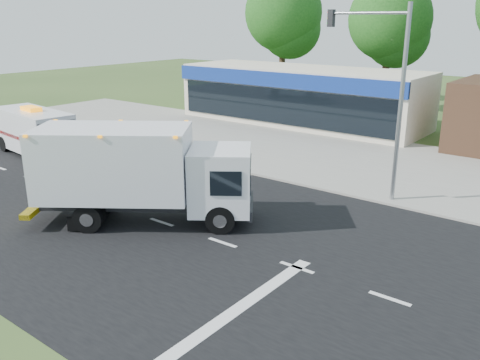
{
  "coord_description": "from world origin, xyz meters",
  "views": [
    {
      "loc": [
        10.29,
        -12.3,
        7.4
      ],
      "look_at": [
        -0.64,
        1.82,
        1.7
      ],
      "focal_mm": 38.0,
      "sensor_mm": 36.0,
      "label": 1
    }
  ],
  "objects": [
    {
      "name": "ground",
      "position": [
        0.0,
        0.0,
        0.0
      ],
      "size": [
        120.0,
        120.0,
        0.0
      ],
      "primitive_type": "plane",
      "color": "#385123",
      "rests_on": "ground"
    },
    {
      "name": "road_asphalt",
      "position": [
        0.0,
        0.0,
        0.0
      ],
      "size": [
        60.0,
        14.0,
        0.02
      ],
      "primitive_type": "cube",
      "color": "black",
      "rests_on": "ground"
    },
    {
      "name": "ems_box_truck",
      "position": [
        -3.71,
        -0.37,
        2.1
      ],
      "size": [
        8.16,
        6.86,
        3.65
      ],
      "rotation": [
        0.0,
        0.0,
        0.62
      ],
      "color": "black",
      "rests_on": "ground"
    },
    {
      "name": "sidewalk",
      "position": [
        0.0,
        8.2,
        0.06
      ],
      "size": [
        60.0,
        2.4,
        0.12
      ],
      "primitive_type": "cube",
      "color": "gray",
      "rests_on": "ground"
    },
    {
      "name": "parking_apron",
      "position": [
        0.0,
        14.0,
        0.01
      ],
      "size": [
        60.0,
        9.0,
        0.02
      ],
      "primitive_type": "cube",
      "color": "gray",
      "rests_on": "ground"
    },
    {
      "name": "ambulance_van",
      "position": [
        -15.96,
        2.77,
        1.37
      ],
      "size": [
        5.97,
        2.83,
        2.72
      ],
      "rotation": [
        0.0,
        0.0,
        -0.11
      ],
      "color": "white",
      "rests_on": "ground"
    },
    {
      "name": "lane_markings",
      "position": [
        1.35,
        -1.35,
        0.02
      ],
      "size": [
        55.2,
        7.0,
        0.01
      ],
      "color": "silver",
      "rests_on": "road_asphalt"
    },
    {
      "name": "emergency_worker",
      "position": [
        -5.85,
        -0.19,
        0.92
      ],
      "size": [
        0.76,
        0.65,
        1.87
      ],
      "rotation": [
        0.0,
        0.0,
        0.44
      ],
      "color": "tan",
      "rests_on": "ground"
    },
    {
      "name": "background_trees",
      "position": [
        -0.85,
        28.16,
        7.38
      ],
      "size": [
        36.77,
        7.39,
        12.1
      ],
      "color": "#332114",
      "rests_on": "ground"
    },
    {
      "name": "traffic_signal_pole",
      "position": [
        2.35,
        7.6,
        4.92
      ],
      "size": [
        3.51,
        0.25,
        8.0
      ],
      "color": "gray",
      "rests_on": "ground"
    },
    {
      "name": "retail_strip_mall",
      "position": [
        -9.0,
        19.93,
        2.01
      ],
      "size": [
        18.0,
        6.2,
        4.0
      ],
      "color": "beige",
      "rests_on": "ground"
    }
  ]
}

